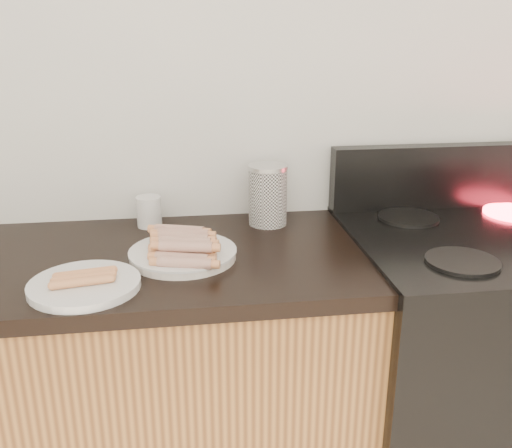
{
  "coord_description": "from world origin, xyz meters",
  "views": [
    {
      "loc": [
        -0.07,
        0.3,
        1.47
      ],
      "look_at": [
        0.11,
        1.62,
        1.0
      ],
      "focal_mm": 40.0,
      "sensor_mm": 36.0,
      "label": 1
    }
  ],
  "objects": [
    {
      "name": "burner_near_left",
      "position": [
        0.61,
        1.51,
        0.92
      ],
      "size": [
        0.18,
        0.18,
        0.01
      ],
      "primitive_type": "cylinder",
      "color": "black",
      "rests_on": "stove"
    },
    {
      "name": "canister",
      "position": [
        0.19,
        1.89,
        0.99
      ],
      "size": [
        0.12,
        0.12,
        0.18
      ],
      "rotation": [
        0.0,
        0.0,
        -0.11
      ],
      "color": "white",
      "rests_on": "counter_slab"
    },
    {
      "name": "stove",
      "position": [
        0.78,
        1.68,
        0.46
      ],
      "size": [
        0.76,
        0.65,
        0.91
      ],
      "color": "black",
      "rests_on": "floor"
    },
    {
      "name": "main_plate",
      "position": [
        -0.07,
        1.66,
        0.91
      ],
      "size": [
        0.32,
        0.32,
        0.02
      ],
      "primitive_type": "cylinder",
      "rotation": [
        0.0,
        0.0,
        0.22
      ],
      "color": "white",
      "rests_on": "counter_slab"
    },
    {
      "name": "burner_far_left",
      "position": [
        0.61,
        1.84,
        0.92
      ],
      "size": [
        0.18,
        0.18,
        0.01
      ],
      "primitive_type": "cylinder",
      "color": "black",
      "rests_on": "stove"
    },
    {
      "name": "mug",
      "position": [
        -0.16,
        1.92,
        0.95
      ],
      "size": [
        0.08,
        0.08,
        0.09
      ],
      "primitive_type": "cylinder",
      "rotation": [
        0.0,
        0.0,
        0.16
      ],
      "color": "white",
      "rests_on": "counter_slab"
    },
    {
      "name": "side_plate",
      "position": [
        -0.29,
        1.51,
        0.91
      ],
      "size": [
        0.26,
        0.26,
        0.02
      ],
      "primitive_type": "cylinder",
      "rotation": [
        0.0,
        0.0,
        -0.02
      ],
      "color": "white",
      "rests_on": "counter_slab"
    },
    {
      "name": "hotdog_pile",
      "position": [
        -0.07,
        1.66,
        0.94
      ],
      "size": [
        0.13,
        0.27,
        0.05
      ],
      "rotation": [
        0.0,
        0.0,
        -0.31
      ],
      "color": "maroon",
      "rests_on": "main_plate"
    },
    {
      "name": "plain_sausages",
      "position": [
        -0.29,
        1.51,
        0.93
      ],
      "size": [
        0.13,
        0.09,
        0.02
      ],
      "rotation": [
        0.0,
        0.0,
        0.18
      ],
      "color": "#C97039",
      "rests_on": "side_plate"
    },
    {
      "name": "wall_back",
      "position": [
        0.0,
        2.0,
        1.3
      ],
      "size": [
        4.0,
        0.04,
        2.6
      ],
      "primitive_type": "cube",
      "color": "silver",
      "rests_on": "ground"
    },
    {
      "name": "stove_panel",
      "position": [
        0.78,
        1.96,
        1.01
      ],
      "size": [
        0.76,
        0.06,
        0.2
      ],
      "primitive_type": "cube",
      "color": "black",
      "rests_on": "stove"
    }
  ]
}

